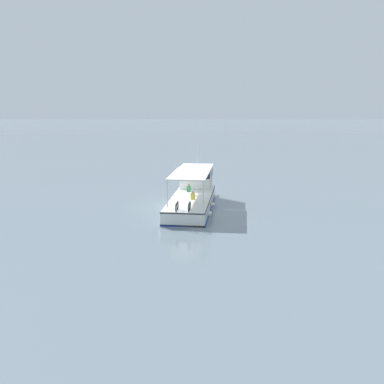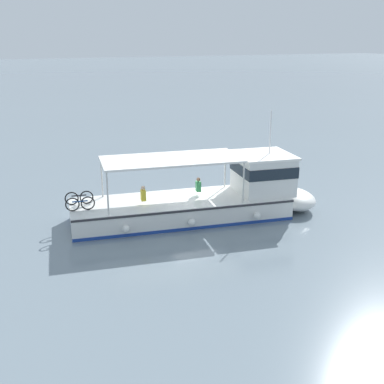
% 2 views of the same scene
% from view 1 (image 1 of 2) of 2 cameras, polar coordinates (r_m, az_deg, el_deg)
% --- Properties ---
extents(ground_plane, '(400.00, 400.00, 0.00)m').
position_cam_1_polar(ground_plane, '(38.42, -2.42, -1.88)').
color(ground_plane, slate).
extents(ferry_main, '(5.15, 13.04, 5.32)m').
position_cam_1_polar(ferry_main, '(38.62, 0.18, -0.26)').
color(ferry_main, white).
rests_on(ferry_main, ground).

